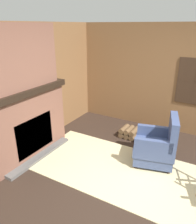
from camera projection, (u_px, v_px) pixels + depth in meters
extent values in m
plane|color=#2D2119|center=(139.00, 194.00, 3.31)|extent=(14.00, 14.00, 0.00)
cube|color=brown|center=(14.00, 93.00, 4.00)|extent=(0.06, 5.53, 2.45)
cube|color=brown|center=(181.00, 81.00, 4.87)|extent=(5.53, 0.06, 2.45)
cube|color=#382619|center=(195.00, 82.00, 4.69)|extent=(0.73, 0.02, 1.00)
cube|color=silver|center=(195.00, 82.00, 4.70)|extent=(0.69, 0.01, 0.96)
cube|color=#382619|center=(195.00, 82.00, 4.69)|extent=(0.02, 0.02, 0.96)
cube|color=#382619|center=(195.00, 82.00, 4.69)|extent=(0.69, 0.02, 0.02)
cube|color=brown|center=(27.00, 125.00, 4.12)|extent=(0.40, 1.71, 1.24)
cube|color=black|center=(34.00, 134.00, 4.11)|extent=(0.08, 0.89, 0.69)
cube|color=#565451|center=(41.00, 156.00, 4.21)|extent=(0.16, 1.54, 0.06)
cube|color=black|center=(22.00, 91.00, 3.87)|extent=(0.50, 1.81, 0.11)
cube|color=brown|center=(18.00, 57.00, 3.65)|extent=(0.35, 1.51, 1.08)
cube|color=#C6B789|center=(128.00, 172.00, 3.79)|extent=(3.61, 1.59, 0.01)
cube|color=#3D4C75|center=(153.00, 154.00, 4.00)|extent=(0.79, 0.76, 0.24)
cube|color=#3D4C75|center=(154.00, 147.00, 3.94)|extent=(0.84, 0.80, 0.18)
cube|color=#3D4C75|center=(173.00, 132.00, 3.74)|extent=(0.28, 0.66, 0.53)
cube|color=#3D4C75|center=(153.00, 146.00, 3.63)|extent=(0.63, 0.24, 0.20)
cube|color=#3D4C75|center=(154.00, 131.00, 4.12)|extent=(0.63, 0.24, 0.20)
cylinder|color=#332319|center=(136.00, 167.00, 3.89)|extent=(0.06, 0.06, 0.06)
cylinder|color=#332319|center=(139.00, 152.00, 4.35)|extent=(0.06, 0.06, 0.06)
cylinder|color=#332319|center=(168.00, 172.00, 3.75)|extent=(0.06, 0.06, 0.06)
cylinder|color=#332319|center=(168.00, 156.00, 4.22)|extent=(0.06, 0.06, 0.06)
cylinder|color=brown|center=(124.00, 133.00, 5.04)|extent=(0.14, 0.36, 0.12)
cylinder|color=brown|center=(129.00, 134.00, 4.98)|extent=(0.14, 0.36, 0.12)
cylinder|color=brown|center=(134.00, 136.00, 4.92)|extent=(0.14, 0.36, 0.12)
cylinder|color=brown|center=(124.00, 129.00, 5.00)|extent=(0.14, 0.36, 0.12)
cylinder|color=brown|center=(129.00, 130.00, 4.94)|extent=(0.14, 0.36, 0.12)
cylinder|color=brown|center=(134.00, 132.00, 4.88)|extent=(0.14, 0.36, 0.12)
cube|color=brown|center=(28.00, 81.00, 3.99)|extent=(0.13, 0.24, 0.16)
cube|color=silver|center=(30.00, 81.00, 3.96)|extent=(0.01, 0.04, 0.02)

